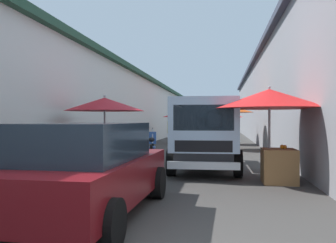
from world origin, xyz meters
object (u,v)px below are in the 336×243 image
object	(u,v)px
fruit_stall_far_left	(105,114)
vendor_by_crates	(170,130)
fruit_stall_far_right	(225,118)
fruit_stall_mid_lane	(271,107)
delivery_truck	(205,136)
hatchback_car	(87,169)
parked_scooter	(152,143)
fruit_stall_near_right	(180,120)
fruit_stall_near_left	(228,114)

from	to	relation	value
fruit_stall_far_left	vendor_by_crates	world-z (taller)	fruit_stall_far_left
fruit_stall_far_right	vendor_by_crates	world-z (taller)	fruit_stall_far_right
fruit_stall_mid_lane	fruit_stall_far_right	bearing A→B (deg)	4.46
fruit_stall_far_right	delivery_truck	world-z (taller)	fruit_stall_far_right
fruit_stall_far_right	hatchback_car	distance (m)	16.55
fruit_stall_far_right	hatchback_car	size ratio (longest dim) A/B	0.56
fruit_stall_mid_lane	parked_scooter	distance (m)	7.83
fruit_stall_near_right	fruit_stall_near_left	xyz separation A→B (m)	(-4.56, -3.01, 0.31)
fruit_stall_far_left	delivery_truck	distance (m)	2.93
fruit_stall_mid_lane	hatchback_car	bearing A→B (deg)	137.74
fruit_stall_far_left	hatchback_car	distance (m)	4.74
fruit_stall_far_right	vendor_by_crates	distance (m)	5.00
delivery_truck	parked_scooter	size ratio (longest dim) A/B	2.94
delivery_truck	vendor_by_crates	size ratio (longest dim) A/B	2.95
parked_scooter	delivery_truck	bearing A→B (deg)	-153.73
delivery_truck	vendor_by_crates	xyz separation A→B (m)	(7.57, 2.16, -0.06)
fruit_stall_near_left	fruit_stall_mid_lane	distance (m)	9.01
fruit_stall_near_right	fruit_stall_mid_lane	bearing A→B (deg)	-163.99
fruit_stall_near_left	fruit_stall_mid_lane	size ratio (longest dim) A/B	0.90
hatchback_car	parked_scooter	size ratio (longest dim) A/B	2.34
hatchback_car	fruit_stall_mid_lane	bearing A→B (deg)	-42.26
fruit_stall_far_left	delivery_truck	bearing A→B (deg)	-85.04
delivery_truck	vendor_by_crates	distance (m)	7.87
fruit_stall_mid_lane	parked_scooter	bearing A→B (deg)	33.54
fruit_stall_far_right	delivery_truck	distance (m)	11.68
fruit_stall_far_left	fruit_stall_far_right	world-z (taller)	fruit_stall_far_left
fruit_stall_far_right	fruit_stall_mid_lane	size ratio (longest dim) A/B	0.82
hatchback_car	vendor_by_crates	size ratio (longest dim) A/B	2.35
fruit_stall_mid_lane	fruit_stall_near_right	bearing A→B (deg)	16.01
delivery_truck	fruit_stall_near_right	bearing A→B (deg)	10.21
fruit_stall_far_left	fruit_stall_near_right	size ratio (longest dim) A/B	1.06
delivery_truck	parked_scooter	xyz separation A→B (m)	(5.29, 2.61, -0.59)
fruit_stall_near_right	fruit_stall_far_left	bearing A→B (deg)	177.16
fruit_stall_near_right	hatchback_car	world-z (taller)	fruit_stall_near_right
fruit_stall_far_right	hatchback_car	bearing A→B (deg)	172.13
parked_scooter	fruit_stall_near_left	bearing A→B (deg)	-53.14
fruit_stall_far_left	delivery_truck	world-z (taller)	fruit_stall_far_left
fruit_stall_near_left	vendor_by_crates	bearing A→B (deg)	95.09
fruit_stall_far_left	vendor_by_crates	bearing A→B (deg)	-5.10
parked_scooter	fruit_stall_far_left	bearing A→B (deg)	177.43
fruit_stall_far_left	delivery_truck	xyz separation A→B (m)	(0.25, -2.86, -0.62)
fruit_stall_mid_lane	delivery_truck	distance (m)	2.15
parked_scooter	fruit_stall_near_right	bearing A→B (deg)	-3.06
hatchback_car	fruit_stall_far_right	bearing A→B (deg)	-7.87
fruit_stall_near_left	hatchback_car	distance (m)	12.83
fruit_stall_far_left	delivery_truck	size ratio (longest dim) A/B	0.46
fruit_stall_near_left	fruit_stall_mid_lane	world-z (taller)	fruit_stall_mid_lane
fruit_stall_mid_lane	fruit_stall_far_left	bearing A→B (deg)	78.80
delivery_truck	fruit_stall_near_left	bearing A→B (deg)	-5.71
fruit_stall_far_left	fruit_stall_near_left	distance (m)	8.86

